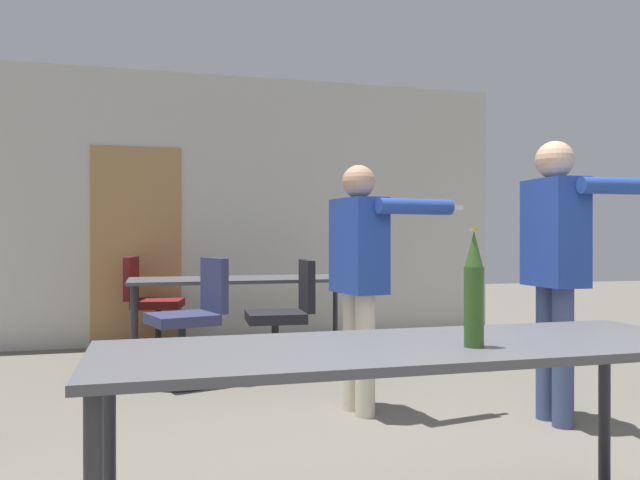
{
  "coord_description": "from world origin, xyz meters",
  "views": [
    {
      "loc": [
        -0.94,
        -1.5,
        1.11
      ],
      "look_at": [
        0.09,
        2.32,
        1.1
      ],
      "focal_mm": 35.0,
      "sensor_mm": 36.0,
      "label": 1
    }
  ],
  "objects": [
    {
      "name": "office_chair_far_left",
      "position": [
        -0.65,
        3.36,
        0.46
      ],
      "size": [
        0.63,
        0.58,
        0.96
      ],
      "rotation": [
        0.0,
        0.0,
        1.86
      ],
      "color": "black",
      "rests_on": "ground_plane"
    },
    {
      "name": "conference_table_far",
      "position": [
        -0.13,
        4.19,
        0.68
      ],
      "size": [
        2.05,
        0.78,
        0.75
      ],
      "color": "#4C4C51",
      "rests_on": "ground_plane"
    },
    {
      "name": "office_chair_far_right",
      "position": [
        0.1,
        3.47,
        0.44
      ],
      "size": [
        0.56,
        0.52,
        0.93
      ],
      "rotation": [
        0.0,
        0.0,
        1.51
      ],
      "color": "black",
      "rests_on": "ground_plane"
    },
    {
      "name": "person_left_plaid",
      "position": [
        0.34,
        2.26,
        0.95
      ],
      "size": [
        0.79,
        0.59,
        1.58
      ],
      "rotation": [
        0.0,
        0.0,
        -1.4
      ],
      "color": "beige",
      "rests_on": "ground_plane"
    },
    {
      "name": "office_chair_near_pushed",
      "position": [
        -0.96,
        4.84,
        0.43
      ],
      "size": [
        0.59,
        0.54,
        0.93
      ],
      "rotation": [
        0.0,
        0.0,
        4.53
      ],
      "color": "black",
      "rests_on": "ground_plane"
    },
    {
      "name": "person_far_watching",
      "position": [
        1.41,
        1.75,
        1.03
      ],
      "size": [
        0.76,
        0.61,
        1.7
      ],
      "rotation": [
        0.0,
        0.0,
        -1.6
      ],
      "color": "#3D4C75",
      "rests_on": "ground_plane"
    },
    {
      "name": "beer_bottle",
      "position": [
        0.1,
        0.38,
        0.93
      ],
      "size": [
        0.07,
        0.07,
        0.4
      ],
      "color": "#2D511E",
      "rests_on": "conference_table_near"
    },
    {
      "name": "back_wall",
      "position": [
        -0.03,
        5.22,
        1.41
      ],
      "size": [
        5.81,
        0.12,
        2.85
      ],
      "color": "beige",
      "rests_on": "ground_plane"
    },
    {
      "name": "conference_table_near",
      "position": [
        -0.07,
        0.49,
        0.68
      ],
      "size": [
        2.16,
        0.7,
        0.75
      ],
      "color": "#4C4C51",
      "rests_on": "ground_plane"
    }
  ]
}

